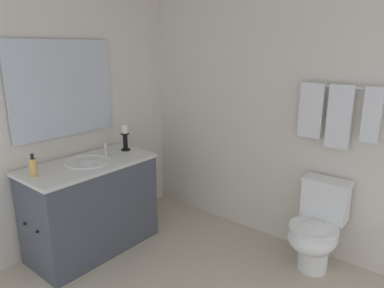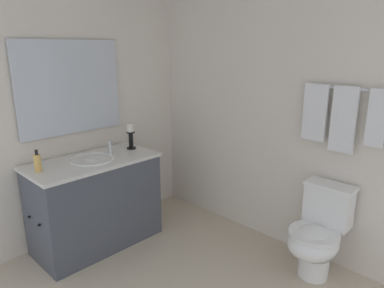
% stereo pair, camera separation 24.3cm
% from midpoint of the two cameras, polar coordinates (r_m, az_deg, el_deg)
% --- Properties ---
extents(wall_back, '(3.19, 0.04, 2.45)m').
position_cam_midpoint_polar(wall_back, '(3.20, 13.63, 4.69)').
color(wall_back, silver).
rests_on(wall_back, ground).
extents(wall_left, '(0.04, 2.48, 2.45)m').
position_cam_midpoint_polar(wall_left, '(3.41, -21.95, 4.63)').
color(wall_left, silver).
rests_on(wall_left, ground).
extents(vanity_cabinet, '(0.58, 1.14, 0.83)m').
position_cam_midpoint_polar(vanity_cabinet, '(3.37, -17.99, -9.59)').
color(vanity_cabinet, '#474C56').
rests_on(vanity_cabinet, ground).
extents(sink_basin, '(0.40, 0.40, 0.24)m').
position_cam_midpoint_polar(sink_basin, '(3.23, -18.53, -3.51)').
color(sink_basin, white).
rests_on(sink_basin, vanity_cabinet).
extents(mirror, '(0.02, 0.98, 0.83)m').
position_cam_midpoint_polar(mirror, '(3.33, -22.15, 8.29)').
color(mirror, silver).
extents(candle_holder_tall, '(0.09, 0.09, 0.25)m').
position_cam_midpoint_polar(candle_holder_tall, '(3.46, -12.81, 1.08)').
color(candle_holder_tall, black).
rests_on(candle_holder_tall, vanity_cabinet).
extents(soap_bottle, '(0.06, 0.06, 0.18)m').
position_cam_midpoint_polar(soap_bottle, '(3.03, -26.49, -3.39)').
color(soap_bottle, '#E5B259').
rests_on(soap_bottle, vanity_cabinet).
extents(toilet, '(0.39, 0.54, 0.75)m').
position_cam_midpoint_polar(toilet, '(3.09, 17.40, -13.02)').
color(toilet, white).
rests_on(toilet, ground).
extents(towel_bar, '(0.69, 0.02, 0.02)m').
position_cam_midpoint_polar(towel_bar, '(2.95, 21.22, 8.61)').
color(towel_bar, silver).
extents(towel_near_vanity, '(0.19, 0.03, 0.46)m').
position_cam_midpoint_polar(towel_near_vanity, '(3.04, 16.61, 5.21)').
color(towel_near_vanity, white).
rests_on(towel_near_vanity, towel_bar).
extents(towel_center, '(0.19, 0.03, 0.51)m').
position_cam_midpoint_polar(towel_center, '(2.96, 20.67, 4.09)').
color(towel_center, white).
rests_on(towel_center, towel_bar).
extents(towel_near_corner, '(0.13, 0.03, 0.42)m').
position_cam_midpoint_polar(towel_near_corner, '(2.89, 25.06, 4.26)').
color(towel_near_corner, white).
rests_on(towel_near_corner, towel_bar).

